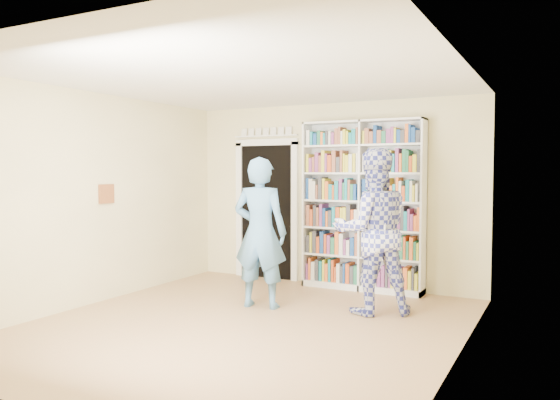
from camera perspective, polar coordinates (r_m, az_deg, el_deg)
name	(u,v)px	position (r m, az deg, el deg)	size (l,w,h in m)	color
floor	(245,326)	(6.15, -3.72, -12.96)	(5.00, 5.00, 0.00)	#AD7D53
ceiling	(244,77)	(6.00, -3.81, 12.66)	(5.00, 5.00, 0.00)	white
wall_back	(332,194)	(8.16, 5.43, 0.59)	(4.50, 4.50, 0.00)	#F6E8AA
wall_left	(94,198)	(7.35, -18.89, 0.17)	(5.00, 5.00, 0.00)	#F6E8AA
wall_right	(459,210)	(5.13, 18.22, -0.97)	(5.00, 5.00, 0.00)	#F6E8AA
bookshelf	(362,205)	(7.83, 8.61, -0.50)	(1.75, 0.33, 2.41)	white
doorway	(267,204)	(8.63, -1.40, -0.41)	(1.10, 0.08, 2.43)	black
wall_art	(106,194)	(7.48, -17.68, 0.62)	(0.03, 0.25, 0.25)	brown
man_blue	(260,233)	(6.78, -2.09, -3.42)	(0.68, 0.45, 1.87)	#4F82AF
man_plaid	(373,231)	(6.58, 9.65, -3.24)	(0.95, 0.74, 1.96)	#333B9E
paper_sheet	(377,235)	(6.35, 10.05, -3.65)	(0.20, 0.01, 0.28)	white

